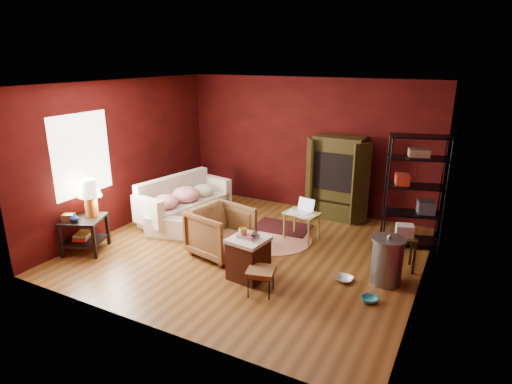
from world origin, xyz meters
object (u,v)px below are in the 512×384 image
at_px(sofa, 185,203).
at_px(hamper, 248,257).
at_px(laptop_desk, 302,215).
at_px(armchair, 221,229).
at_px(side_table, 87,209).
at_px(wire_shelving, 416,187).
at_px(tv_armoire, 338,176).

distance_m(sofa, hamper, 2.67).
bearing_deg(laptop_desk, sofa, -162.72).
xyz_separation_m(sofa, hamper, (2.24, -1.44, -0.06)).
height_order(armchair, side_table, side_table).
distance_m(side_table, wire_shelving, 5.58).
bearing_deg(side_table, tv_armoire, 46.56).
xyz_separation_m(sofa, side_table, (-0.64, -1.84, 0.36)).
bearing_deg(side_table, laptop_desk, 34.54).
bearing_deg(sofa, laptop_desk, -97.80).
bearing_deg(hamper, laptop_desk, 84.25).
relative_size(side_table, tv_armoire, 0.74).
xyz_separation_m(side_table, tv_armoire, (3.27, 3.46, 0.13)).
bearing_deg(tv_armoire, sofa, -146.88).
height_order(side_table, wire_shelving, wire_shelving).
relative_size(armchair, wire_shelving, 0.46).
bearing_deg(side_table, hamper, 7.92).
height_order(armchair, laptop_desk, armchair).
relative_size(hamper, laptop_desk, 0.99).
relative_size(armchair, tv_armoire, 0.53).
height_order(laptop_desk, tv_armoire, tv_armoire).
distance_m(tv_armoire, wire_shelving, 1.74).
height_order(side_table, hamper, side_table).
bearing_deg(armchair, laptop_desk, -26.89).
distance_m(hamper, tv_armoire, 3.13).
xyz_separation_m(hamper, tv_armoire, (0.39, 3.05, 0.55)).
distance_m(side_table, hamper, 2.94).
xyz_separation_m(side_table, wire_shelving, (4.85, 2.74, 0.33)).
relative_size(laptop_desk, wire_shelving, 0.38).
height_order(sofa, wire_shelving, wire_shelving).
relative_size(tv_armoire, wire_shelving, 0.86).
bearing_deg(armchair, wire_shelving, -44.59).
xyz_separation_m(armchair, wire_shelving, (2.76, 1.85, 0.63)).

